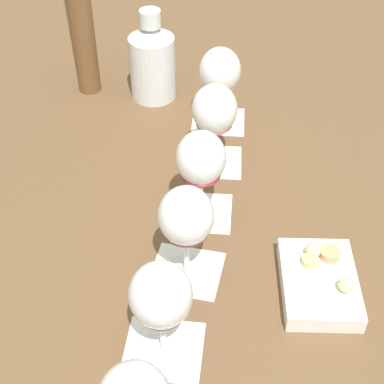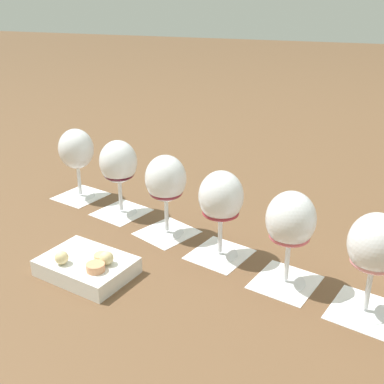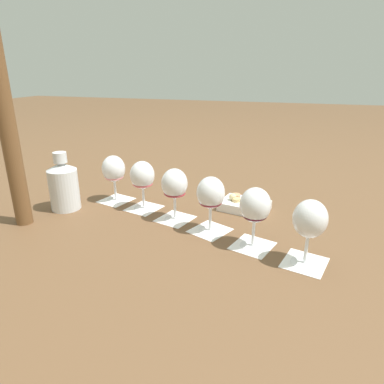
# 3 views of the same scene
# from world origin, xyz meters

# --- Properties ---
(ground_plane) EXTENTS (8.00, 8.00, 0.00)m
(ground_plane) POSITION_xyz_m (0.00, 0.00, 0.00)
(ground_plane) COLOR brown
(tasting_card_0) EXTENTS (0.12, 0.13, 0.00)m
(tasting_card_0) POSITION_xyz_m (-0.32, 0.12, 0.00)
(tasting_card_0) COLOR white
(tasting_card_0) RESTS_ON ground_plane
(tasting_card_1) EXTENTS (0.12, 0.12, 0.00)m
(tasting_card_1) POSITION_xyz_m (-0.20, 0.08, 0.00)
(tasting_card_1) COLOR white
(tasting_card_1) RESTS_ON ground_plane
(tasting_card_2) EXTENTS (0.12, 0.13, 0.00)m
(tasting_card_2) POSITION_xyz_m (-0.07, 0.03, 0.00)
(tasting_card_2) COLOR white
(tasting_card_2) RESTS_ON ground_plane
(tasting_card_3) EXTENTS (0.13, 0.13, 0.00)m
(tasting_card_3) POSITION_xyz_m (0.06, -0.02, 0.00)
(tasting_card_3) COLOR white
(tasting_card_3) RESTS_ON ground_plane
(tasting_card_4) EXTENTS (0.12, 0.13, 0.00)m
(tasting_card_4) POSITION_xyz_m (0.19, -0.07, 0.00)
(tasting_card_4) COLOR white
(tasting_card_4) RESTS_ON ground_plane
(tasting_card_5) EXTENTS (0.12, 0.12, 0.00)m
(tasting_card_5) POSITION_xyz_m (0.32, -0.12, 0.00)
(tasting_card_5) COLOR white
(tasting_card_5) RESTS_ON ground_plane
(wine_glass_0) EXTENTS (0.08, 0.08, 0.16)m
(wine_glass_0) POSITION_xyz_m (-0.32, 0.12, 0.11)
(wine_glass_0) COLOR white
(wine_glass_0) RESTS_ON tasting_card_0
(wine_glass_1) EXTENTS (0.08, 0.08, 0.16)m
(wine_glass_1) POSITION_xyz_m (-0.20, 0.08, 0.11)
(wine_glass_1) COLOR white
(wine_glass_1) RESTS_ON tasting_card_1
(wine_glass_2) EXTENTS (0.08, 0.08, 0.16)m
(wine_glass_2) POSITION_xyz_m (-0.07, 0.03, 0.11)
(wine_glass_2) COLOR white
(wine_glass_2) RESTS_ON tasting_card_2
(wine_glass_3) EXTENTS (0.08, 0.08, 0.16)m
(wine_glass_3) POSITION_xyz_m (0.06, -0.02, 0.11)
(wine_glass_3) COLOR white
(wine_glass_3) RESTS_ON tasting_card_3
(wine_glass_4) EXTENTS (0.08, 0.08, 0.16)m
(wine_glass_4) POSITION_xyz_m (0.19, -0.07, 0.11)
(wine_glass_4) COLOR white
(wine_glass_4) RESTS_ON tasting_card_4
(wine_glass_5) EXTENTS (0.08, 0.08, 0.16)m
(wine_glass_5) POSITION_xyz_m (0.32, -0.12, 0.11)
(wine_glass_5) COLOR white
(wine_glass_5) RESTS_ON tasting_card_5
(snack_dish) EXTENTS (0.17, 0.14, 0.05)m
(snack_dish) POSITION_xyz_m (0.12, 0.17, 0.02)
(snack_dish) COLOR white
(snack_dish) RESTS_ON ground_plane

